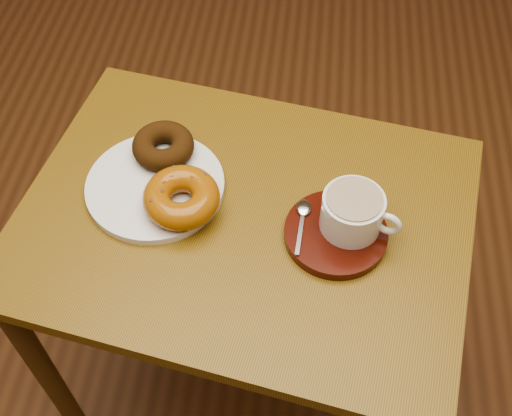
# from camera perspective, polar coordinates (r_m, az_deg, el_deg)

# --- Properties ---
(ground) EXTENTS (6.00, 6.00, 0.00)m
(ground) POSITION_cam_1_polar(r_m,az_deg,el_deg) (1.71, -9.71, -15.46)
(ground) COLOR #55321A
(ground) RESTS_ON ground
(cafe_table) EXTENTS (0.84, 0.69, 0.70)m
(cafe_table) POSITION_cam_1_polar(r_m,az_deg,el_deg) (1.17, -0.97, -3.84)
(cafe_table) COLOR brown
(cafe_table) RESTS_ON ground
(donut_plate) EXTENTS (0.32, 0.32, 0.01)m
(donut_plate) POSITION_cam_1_polar(r_m,az_deg,el_deg) (1.12, -8.94, 1.95)
(donut_plate) COLOR silver
(donut_plate) RESTS_ON cafe_table
(donut_cinnamon) EXTENTS (0.11, 0.11, 0.04)m
(donut_cinnamon) POSITION_cam_1_polar(r_m,az_deg,el_deg) (1.14, -8.25, 5.49)
(donut_cinnamon) COLOR #361F0A
(donut_cinnamon) RESTS_ON donut_plate
(donut_caramel) EXTENTS (0.14, 0.14, 0.05)m
(donut_caramel) POSITION_cam_1_polar(r_m,az_deg,el_deg) (1.06, -6.66, 0.94)
(donut_caramel) COLOR #995810
(donut_caramel) RESTS_ON donut_plate
(saucer) EXTENTS (0.18, 0.18, 0.02)m
(saucer) POSITION_cam_1_polar(r_m,az_deg,el_deg) (1.05, 7.09, -2.29)
(saucer) COLOR #370E07
(saucer) RESTS_ON cafe_table
(coffee_cup) EXTENTS (0.13, 0.10, 0.07)m
(coffee_cup) POSITION_cam_1_polar(r_m,az_deg,el_deg) (1.03, 8.64, -0.36)
(coffee_cup) COLOR silver
(coffee_cup) RESTS_ON saucer
(teaspoon) EXTENTS (0.02, 0.11, 0.01)m
(teaspoon) POSITION_cam_1_polar(r_m,az_deg,el_deg) (1.06, 4.21, -0.40)
(teaspoon) COLOR silver
(teaspoon) RESTS_ON saucer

